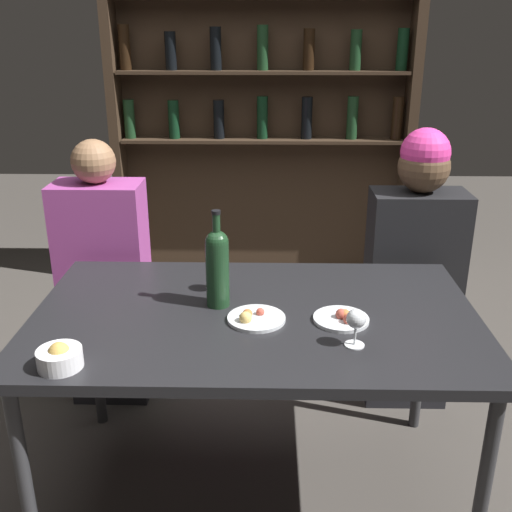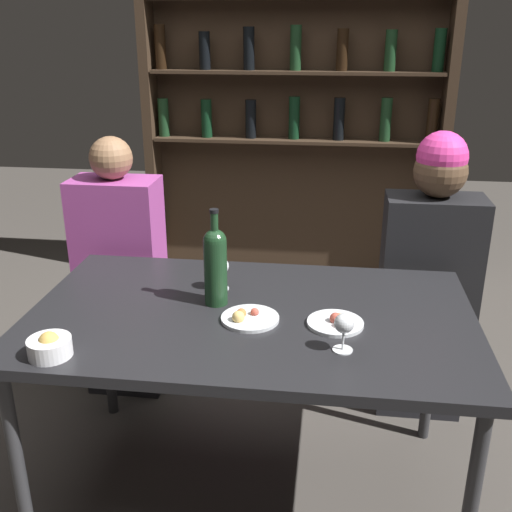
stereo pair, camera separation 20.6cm
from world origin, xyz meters
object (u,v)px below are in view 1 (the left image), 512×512
at_px(food_plate_0, 255,318).
at_px(seated_person_left, 105,283).
at_px(food_plate_1, 342,318).
at_px(snack_bowl, 60,357).
at_px(wine_bottle, 217,265).
at_px(wine_glass_0, 356,321).
at_px(seated_person_right, 413,275).
at_px(wine_glass_1, 219,269).

relative_size(food_plate_0, seated_person_left, 0.16).
bearing_deg(food_plate_1, food_plate_0, -179.59).
distance_m(snack_bowl, seated_person_left, 0.99).
bearing_deg(wine_bottle, wine_glass_0, -32.12).
bearing_deg(seated_person_right, wine_glass_1, -151.42).
bearing_deg(seated_person_left, food_plate_0, -44.80).
xyz_separation_m(wine_bottle, seated_person_left, (-0.55, 0.56, -0.32)).
bearing_deg(food_plate_0, seated_person_left, 135.20).
relative_size(wine_bottle, seated_person_left, 0.28).
distance_m(wine_bottle, seated_person_right, 1.01).
distance_m(food_plate_1, seated_person_left, 1.18).
xyz_separation_m(wine_glass_0, food_plate_1, (-0.02, 0.16, -0.07)).
bearing_deg(seated_person_right, food_plate_0, -135.01).
distance_m(wine_bottle, seated_person_left, 0.84).
xyz_separation_m(wine_bottle, snack_bowl, (-0.41, -0.41, -0.12)).
bearing_deg(wine_glass_1, food_plate_0, -59.97).
bearing_deg(wine_bottle, food_plate_1, -15.36).
bearing_deg(wine_glass_0, seated_person_left, 139.81).
bearing_deg(seated_person_left, seated_person_right, -0.00).
distance_m(snack_bowl, seated_person_right, 1.55).
bearing_deg(food_plate_0, wine_glass_1, 120.03).
xyz_separation_m(food_plate_0, food_plate_1, (0.28, 0.00, 0.00)).
xyz_separation_m(wine_glass_0, food_plate_0, (-0.30, 0.16, -0.07)).
bearing_deg(food_plate_0, food_plate_1, 0.41).
bearing_deg(food_plate_0, snack_bowl, -151.30).
bearing_deg(food_plate_1, wine_bottle, 164.64).
height_order(wine_glass_1, seated_person_left, seated_person_left).
xyz_separation_m(food_plate_0, seated_person_left, (-0.68, 0.67, -0.18)).
height_order(food_plate_0, seated_person_left, seated_person_left).
bearing_deg(food_plate_1, seated_person_left, 145.08).
bearing_deg(seated_person_left, wine_bottle, -45.42).
bearing_deg(food_plate_1, wine_glass_0, -82.80).
distance_m(wine_bottle, wine_glass_1, 0.13).
bearing_deg(seated_person_right, snack_bowl, -141.39).
relative_size(wine_glass_1, food_plate_1, 0.67).
distance_m(food_plate_0, snack_bowl, 0.61).
height_order(wine_glass_0, snack_bowl, wine_glass_0).
distance_m(food_plate_1, seated_person_right, 0.78).
xyz_separation_m(wine_bottle, food_plate_0, (0.13, -0.11, -0.14)).
bearing_deg(snack_bowl, seated_person_right, 38.61).
distance_m(seated_person_left, seated_person_right, 1.35).
relative_size(snack_bowl, seated_person_left, 0.11).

